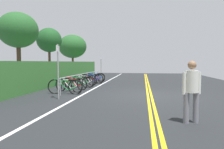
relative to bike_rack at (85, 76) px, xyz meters
name	(u,v)px	position (x,y,z in m)	size (l,w,h in m)	color
ground_plane	(149,95)	(-3.22, -4.06, -0.64)	(38.11, 12.97, 0.05)	#232628
centre_line_yellow_inner	(151,95)	(-3.22, -4.14, -0.61)	(34.30, 0.10, 0.00)	gold
centre_line_yellow_outer	(148,95)	(-3.22, -3.98, -0.61)	(34.30, 0.10, 0.00)	gold
bike_lane_stripe_white	(85,93)	(-3.22, -0.95, -0.61)	(34.30, 0.12, 0.00)	white
bike_rack	(85,76)	(0.00, 0.00, 0.00)	(8.05, 0.05, 0.81)	#9EA0A5
bicycle_0	(65,87)	(-3.53, -0.05, -0.26)	(0.46, 1.80, 0.75)	black
bicycle_1	(69,85)	(-2.77, 0.05, -0.28)	(0.67, 1.67, 0.72)	black
bicycle_2	(74,84)	(-1.88, 0.04, -0.29)	(0.64, 1.63, 0.70)	black
bicycle_3	(79,82)	(-1.16, 0.01, -0.28)	(0.46, 1.73, 0.72)	black
bicycle_4	(83,81)	(-0.40, -0.03, -0.29)	(0.57, 1.63, 0.69)	black
bicycle_5	(85,80)	(0.43, 0.08, -0.28)	(0.54, 1.71, 0.71)	black
bicycle_6	(91,79)	(1.23, -0.15, -0.27)	(0.46, 1.74, 0.74)	black
bicycle_7	(93,78)	(1.99, -0.03, -0.30)	(0.46, 1.64, 0.68)	black
bicycle_8	(95,78)	(2.71, -0.06, -0.30)	(0.50, 1.66, 0.68)	black
bicycle_9	(95,77)	(3.53, 0.12, -0.29)	(0.46, 1.72, 0.69)	black
pedestrian	(192,88)	(-7.56, -4.95, 0.28)	(0.32, 0.47, 1.57)	slate
sign_post_near	(58,66)	(-4.87, -0.29, 0.75)	(0.36, 0.07, 2.27)	gray
sign_post_far	(101,65)	(4.87, -0.10, 0.65)	(0.36, 0.06, 2.09)	gray
hedge_backdrop	(59,72)	(1.50, 2.39, 0.17)	(17.00, 1.35, 1.58)	#387533
tree_mid	(18,31)	(-0.70, 4.14, 2.93)	(2.50, 2.50, 4.69)	#473323
tree_far_right	(49,40)	(3.32, 3.97, 2.71)	(2.04, 2.04, 4.35)	#473323
tree_extra	(73,47)	(8.65, 3.83, 2.60)	(3.02, 3.02, 4.48)	brown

